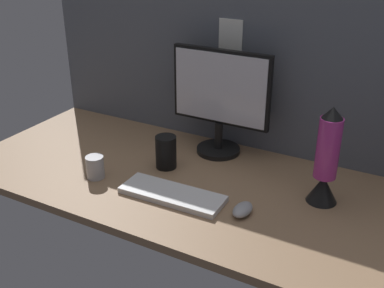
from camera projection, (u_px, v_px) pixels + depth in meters
The scene contains 8 objects.
ground_plane at pixel (195, 182), 176.19cm from camera, with size 180.00×80.00×3.00cm, color #8C6B4C.
cubicle_wall_back at pixel (240, 63), 190.28cm from camera, with size 180.00×5.50×70.03cm.
monitor at pixel (220, 97), 186.38cm from camera, with size 41.16×18.00×42.86cm.
keyboard at pixel (172, 194), 163.37cm from camera, with size 37.00×13.00×2.00cm, color silver.
mouse at pixel (243, 210), 153.51cm from camera, with size 5.60×9.60×3.40cm, color #99999E.
mug_black_travel at pixel (166, 152), 181.12cm from camera, with size 8.11×8.11×12.89cm.
mug_steel at pixel (95, 167), 174.60cm from camera, with size 6.68×6.68×8.54cm.
lava_lamp at pixel (326, 164), 155.34cm from camera, with size 10.50×10.50×34.37cm.
Camera 1 is at (72.48, -134.92, 86.75)cm, focal length 44.07 mm.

